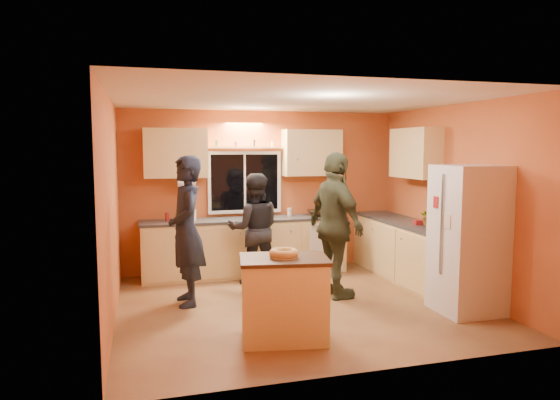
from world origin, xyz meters
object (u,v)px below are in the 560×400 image
object	(u,v)px
refrigerator	(468,239)
person_right	(336,226)
person_left	(187,231)
person_center	(254,229)
island	(284,298)

from	to	relation	value
refrigerator	person_right	world-z (taller)	person_right
refrigerator	person_left	distance (m)	3.49
person_center	person_right	size ratio (longest dim) A/B	0.84
person_left	person_center	distance (m)	1.28
refrigerator	island	xyz separation A→B (m)	(-2.40, -0.26, -0.45)
island	person_left	world-z (taller)	person_left
refrigerator	person_right	xyz separation A→B (m)	(-1.33, 0.99, 0.08)
island	person_left	distance (m)	1.79
person_left	person_right	size ratio (longest dim) A/B	0.98
island	refrigerator	bearing A→B (deg)	15.96
refrigerator	person_right	bearing A→B (deg)	143.13
person_left	person_right	xyz separation A→B (m)	(1.94, -0.23, 0.02)
island	person_left	xyz separation A→B (m)	(-0.86, 1.49, 0.51)
island	person_center	world-z (taller)	person_center
person_left	refrigerator	bearing A→B (deg)	64.83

